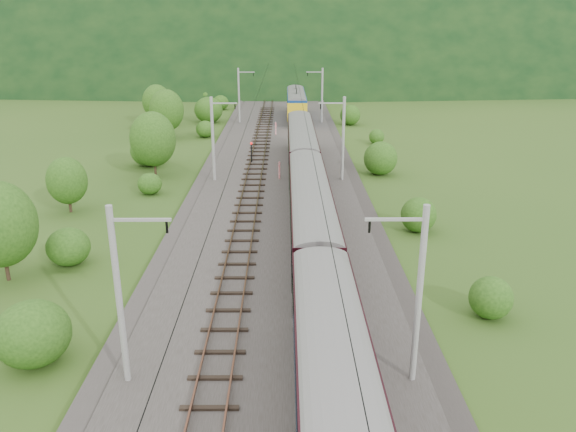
{
  "coord_description": "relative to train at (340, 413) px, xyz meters",
  "views": [
    {
      "loc": [
        0.67,
        -20.71,
        15.16
      ],
      "look_at": [
        0.86,
        14.86,
        2.6
      ],
      "focal_mm": 35.0,
      "sensor_mm": 36.0,
      "label": 1
    }
  ],
  "objects": [
    {
      "name": "ground",
      "position": [
        -2.4,
        6.1,
        -3.39
      ],
      "size": [
        600.0,
        600.0,
        0.0
      ],
      "primitive_type": "plane",
      "color": "#284917",
      "rests_on": "ground"
    },
    {
      "name": "railbed",
      "position": [
        -2.4,
        16.1,
        -3.24
      ],
      "size": [
        14.0,
        220.0,
        0.3
      ],
      "primitive_type": "cube",
      "color": "#38332D",
      "rests_on": "ground"
    },
    {
      "name": "track_left",
      "position": [
        -4.8,
        16.1,
        -3.02
      ],
      "size": [
        2.4,
        220.0,
        0.27
      ],
      "color": "brown",
      "rests_on": "railbed"
    },
    {
      "name": "track_right",
      "position": [
        -0.0,
        16.1,
        -3.02
      ],
      "size": [
        2.4,
        220.0,
        0.27
      ],
      "color": "brown",
      "rests_on": "railbed"
    },
    {
      "name": "catenary_left",
      "position": [
        -8.52,
        38.1,
        1.11
      ],
      "size": [
        2.54,
        192.28,
        8.0
      ],
      "color": "gray",
      "rests_on": "railbed"
    },
    {
      "name": "catenary_right",
      "position": [
        3.72,
        38.1,
        1.11
      ],
      "size": [
        2.54,
        192.28,
        8.0
      ],
      "color": "gray",
      "rests_on": "railbed"
    },
    {
      "name": "overhead_wires",
      "position": [
        -2.4,
        16.1,
        3.71
      ],
      "size": [
        4.83,
        198.0,
        0.03
      ],
      "color": "black",
      "rests_on": "ground"
    },
    {
      "name": "mountain_main",
      "position": [
        -2.4,
        266.1,
        -3.39
      ],
      "size": [
        504.0,
        360.0,
        244.0
      ],
      "primitive_type": "ellipsoid",
      "color": "black",
      "rests_on": "ground"
    },
    {
      "name": "mountain_ridge",
      "position": [
        -122.4,
        306.1,
        -3.39
      ],
      "size": [
        336.0,
        280.0,
        132.0
      ],
      "primitive_type": "ellipsoid",
      "color": "black",
      "rests_on": "ground"
    },
    {
      "name": "train",
      "position": [
        0.0,
        0.0,
        0.0
      ],
      "size": [
        2.84,
        156.22,
        4.94
      ],
      "color": "black",
      "rests_on": "ground"
    },
    {
      "name": "hazard_post_near",
      "position": [
        -2.99,
        60.72,
        -2.25
      ],
      "size": [
        0.18,
        0.18,
        1.68
      ],
      "primitive_type": "cylinder",
      "color": "red",
      "rests_on": "railbed"
    },
    {
      "name": "hazard_post_far",
      "position": [
        -2.29,
        38.44,
        -2.24
      ],
      "size": [
        0.18,
        0.18,
        1.71
      ],
      "primitive_type": "cylinder",
      "color": "red",
      "rests_on": "railbed"
    },
    {
      "name": "signal",
      "position": [
        -5.41,
        45.38,
        -1.82
      ],
      "size": [
        0.24,
        0.24,
        2.17
      ],
      "color": "black",
      "rests_on": "railbed"
    },
    {
      "name": "vegetation_left",
      "position": [
        -16.32,
        22.18,
        -0.69
      ],
      "size": [
        12.55,
        142.7,
        6.54
      ],
      "color": "#214712",
      "rests_on": "ground"
    },
    {
      "name": "vegetation_right",
      "position": [
        8.92,
        26.74,
        -2.13
      ],
      "size": [
        6.8,
        108.78,
        3.08
      ],
      "color": "#214712",
      "rests_on": "ground"
    }
  ]
}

